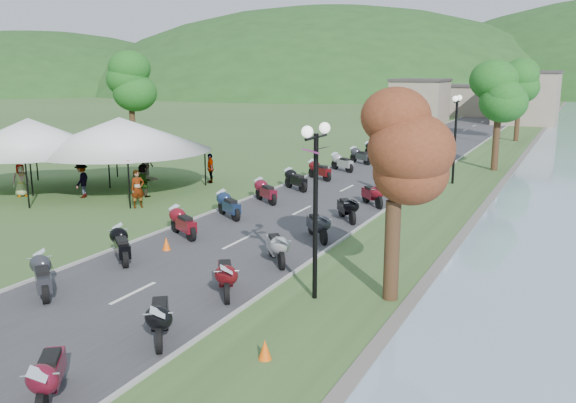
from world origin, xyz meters
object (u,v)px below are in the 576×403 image
at_px(pedestrian_a, 139,208).
at_px(pedestrian_c, 83,197).
at_px(pedestrian_b, 148,180).
at_px(vendor_tent_main, 121,154).

distance_m(pedestrian_a, pedestrian_c, 4.17).
bearing_deg(pedestrian_a, pedestrian_b, 67.54).
xyz_separation_m(pedestrian_a, pedestrian_b, (-4.36, 6.12, 0.00)).
distance_m(pedestrian_a, pedestrian_b, 7.51).
distance_m(vendor_tent_main, pedestrian_a, 4.98).
bearing_deg(pedestrian_b, pedestrian_a, 141.56).
bearing_deg(pedestrian_c, pedestrian_b, 160.20).
xyz_separation_m(pedestrian_a, pedestrian_c, (-4.13, 0.61, 0.00)).
bearing_deg(vendor_tent_main, pedestrian_c, -105.45).
height_order(pedestrian_a, pedestrian_b, pedestrian_a).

